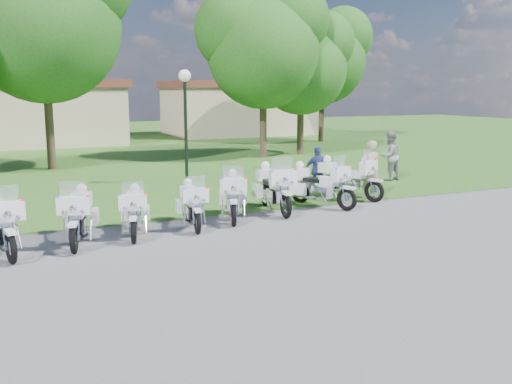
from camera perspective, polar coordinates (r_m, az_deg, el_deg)
name	(u,v)px	position (r m, az deg, el deg)	size (l,w,h in m)	color
ground	(302,237)	(13.71, 4.57, -4.52)	(100.00, 100.00, 0.00)	#515156
grass_lawn	(105,142)	(39.29, -14.82, 4.81)	(100.00, 48.00, 0.01)	#2B5F1E
motorcycle_1	(79,215)	(13.70, -17.31, -2.20)	(1.10, 2.25, 1.54)	black
motorcycle_2	(135,211)	(14.10, -12.05, -1.84)	(1.02, 2.06, 1.41)	black
motorcycle_3	(192,204)	(14.74, -6.44, -1.17)	(0.89, 2.08, 1.40)	black
motorcycle_4	(233,195)	(15.55, -2.31, -0.30)	(1.27, 2.19, 1.54)	black
motorcycle_5	(274,187)	(16.47, 1.78, 0.47)	(0.99, 2.46, 1.66)	black
motorcycle_6	(319,184)	(17.25, 6.32, 0.78)	(1.38, 2.23, 1.60)	black
motorcycle_7	(347,177)	(18.64, 9.05, 1.46)	(1.43, 2.26, 1.63)	black
lamp_post	(185,98)	(20.89, -7.10, 9.26)	(0.44, 0.44, 4.19)	black
tree_1	(41,11)	(26.84, -20.74, 16.60)	(7.65, 6.53, 10.21)	#38281C
tree_2	(262,41)	(29.46, 0.61, 14.86)	(6.64, 5.67, 8.86)	#38281C
tree_3	(300,60)	(31.08, 4.44, 13.02)	(5.69, 4.85, 7.58)	#38281C
tree_4	(322,53)	(38.97, 6.59, 13.68)	(6.65, 5.68, 8.87)	#38281C
building_west	(4,112)	(39.63, -23.86, 7.32)	(14.56, 8.32, 4.10)	tan
building_east	(240,108)	(45.13, -1.57, 8.43)	(11.44, 7.28, 4.10)	tan
bystander_a	(370,170)	(18.77, 11.32, 2.21)	(0.68, 0.45, 1.86)	tan
bystander_b	(389,156)	(22.56, 13.19, 3.51)	(0.92, 0.72, 1.90)	gray
bystander_c	(318,170)	(19.31, 6.19, 2.17)	(0.93, 0.39, 1.59)	#364282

